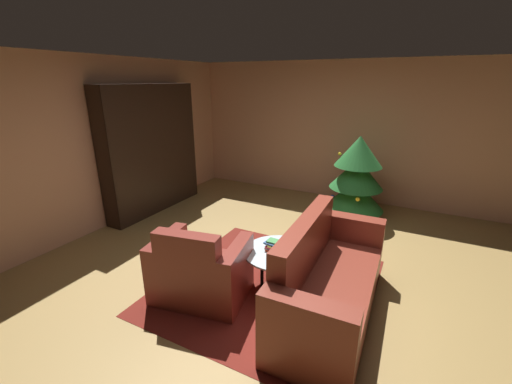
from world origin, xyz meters
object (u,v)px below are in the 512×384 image
bookshelf_unit (158,151)px  book_stack_on_table (275,246)px  decorated_tree (357,177)px  armchair_red (200,272)px  couch_red (327,283)px  bottle_on_table (300,246)px  coffee_table (279,254)px

bookshelf_unit → book_stack_on_table: bearing=-24.6°
decorated_tree → armchair_red: bearing=-108.9°
bookshelf_unit → decorated_tree: size_ratio=1.56×
couch_red → bookshelf_unit: bearing=157.2°
book_stack_on_table → decorated_tree: size_ratio=0.16×
armchair_red → bottle_on_table: (0.89, 0.57, 0.24)m
armchair_red → coffee_table: 0.87m
coffee_table → bottle_on_table: 0.26m
bookshelf_unit → book_stack_on_table: bookshelf_unit is taller
decorated_tree → coffee_table: bearing=-97.8°
book_stack_on_table → bottle_on_table: bottle_on_table is taller
bookshelf_unit → bottle_on_table: size_ratio=8.81×
armchair_red → decorated_tree: (1.00, 2.93, 0.41)m
armchair_red → coffee_table: bearing=38.4°
book_stack_on_table → decorated_tree: bearing=81.0°
coffee_table → decorated_tree: 2.44m
couch_red → bottle_on_table: (-0.37, 0.19, 0.22)m
coffee_table → bottle_on_table: size_ratio=3.20×
couch_red → book_stack_on_table: 0.68m
bookshelf_unit → coffee_table: bearing=-24.3°
bookshelf_unit → armchair_red: bookshelf_unit is taller
decorated_tree → book_stack_on_table: bearing=-99.0°
couch_red → bottle_on_table: bearing=152.7°
book_stack_on_table → bookshelf_unit: bearing=155.4°
bookshelf_unit → bottle_on_table: 3.40m
armchair_red → coffee_table: armchair_red is taller
armchair_red → bottle_on_table: armchair_red is taller
armchair_red → decorated_tree: size_ratio=0.77×
couch_red → coffee_table: bearing=165.2°
bookshelf_unit → couch_red: size_ratio=1.13×
coffee_table → bottle_on_table: bearing=9.4°
couch_red → book_stack_on_table: bearing=165.8°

